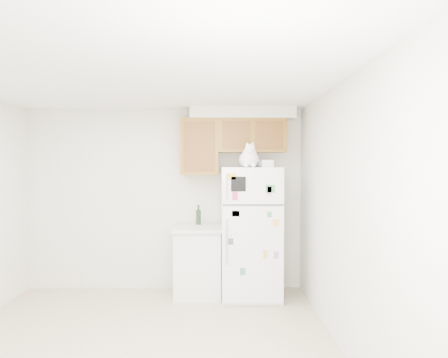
{
  "coord_description": "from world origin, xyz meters",
  "views": [
    {
      "loc": [
        0.77,
        -3.56,
        1.72
      ],
      "look_at": [
        0.82,
        1.55,
        1.55
      ],
      "focal_mm": 32.0,
      "sensor_mm": 36.0,
      "label": 1
    }
  ],
  "objects_px": {
    "storage_box_back": "(264,164)",
    "bottle_green": "(199,215)",
    "refrigerator": "(251,232)",
    "bottle_amber": "(198,215)",
    "base_counter": "(198,261)",
    "storage_box_front": "(267,164)",
    "cat": "(249,158)"
  },
  "relations": [
    {
      "from": "refrigerator",
      "to": "bottle_amber",
      "type": "height_order",
      "value": "refrigerator"
    },
    {
      "from": "base_counter",
      "to": "refrigerator",
      "type": "bearing_deg",
      "value": -6.09
    },
    {
      "from": "storage_box_back",
      "to": "bottle_green",
      "type": "xyz_separation_m",
      "value": [
        -0.89,
        0.06,
        -0.7
      ]
    },
    {
      "from": "refrigerator",
      "to": "storage_box_back",
      "type": "bearing_deg",
      "value": 41.38
    },
    {
      "from": "base_counter",
      "to": "bottle_green",
      "type": "relative_size",
      "value": 3.47
    },
    {
      "from": "refrigerator",
      "to": "bottle_green",
      "type": "height_order",
      "value": "refrigerator"
    },
    {
      "from": "bottle_green",
      "to": "bottle_amber",
      "type": "relative_size",
      "value": 0.98
    },
    {
      "from": "storage_box_front",
      "to": "bottle_amber",
      "type": "relative_size",
      "value": 0.56
    },
    {
      "from": "bottle_amber",
      "to": "storage_box_back",
      "type": "bearing_deg",
      "value": -4.83
    },
    {
      "from": "bottle_amber",
      "to": "bottle_green",
      "type": "bearing_deg",
      "value": -66.31
    },
    {
      "from": "cat",
      "to": "storage_box_back",
      "type": "relative_size",
      "value": 2.52
    },
    {
      "from": "bottle_green",
      "to": "bottle_amber",
      "type": "xyz_separation_m",
      "value": [
        -0.01,
        0.02,
        0.0
      ]
    },
    {
      "from": "bottle_amber",
      "to": "refrigerator",
      "type": "bearing_deg",
      "value": -19.59
    },
    {
      "from": "storage_box_front",
      "to": "cat",
      "type": "bearing_deg",
      "value": 176.29
    },
    {
      "from": "base_counter",
      "to": "bottle_amber",
      "type": "relative_size",
      "value": 3.41
    },
    {
      "from": "storage_box_back",
      "to": "refrigerator",
      "type": "bearing_deg",
      "value": -142.78
    },
    {
      "from": "base_counter",
      "to": "storage_box_back",
      "type": "height_order",
      "value": "storage_box_back"
    },
    {
      "from": "refrigerator",
      "to": "base_counter",
      "type": "relative_size",
      "value": 1.85
    },
    {
      "from": "storage_box_front",
      "to": "bottle_amber",
      "type": "bearing_deg",
      "value": 152.51
    },
    {
      "from": "refrigerator",
      "to": "cat",
      "type": "bearing_deg",
      "value": -103.41
    },
    {
      "from": "cat",
      "to": "storage_box_front",
      "type": "bearing_deg",
      "value": 1.32
    },
    {
      "from": "storage_box_back",
      "to": "storage_box_front",
      "type": "xyz_separation_m",
      "value": [
        -0.0,
        -0.29,
        -0.01
      ]
    },
    {
      "from": "base_counter",
      "to": "storage_box_back",
      "type": "relative_size",
      "value": 5.11
    },
    {
      "from": "storage_box_back",
      "to": "bottle_amber",
      "type": "relative_size",
      "value": 0.67
    },
    {
      "from": "refrigerator",
      "to": "bottle_green",
      "type": "distance_m",
      "value": 0.76
    },
    {
      "from": "storage_box_back",
      "to": "bottle_green",
      "type": "relative_size",
      "value": 0.68
    },
    {
      "from": "storage_box_back",
      "to": "bottle_green",
      "type": "distance_m",
      "value": 1.13
    },
    {
      "from": "base_counter",
      "to": "bottle_amber",
      "type": "xyz_separation_m",
      "value": [
        -0.01,
        0.17,
        0.59
      ]
    },
    {
      "from": "refrigerator",
      "to": "base_counter",
      "type": "distance_m",
      "value": 0.79
    },
    {
      "from": "storage_box_front",
      "to": "storage_box_back",
      "type": "bearing_deg",
      "value": 84.83
    },
    {
      "from": "base_counter",
      "to": "bottle_amber",
      "type": "height_order",
      "value": "bottle_amber"
    },
    {
      "from": "refrigerator",
      "to": "storage_box_back",
      "type": "relative_size",
      "value": 9.44
    }
  ]
}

